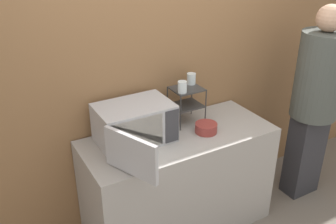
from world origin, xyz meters
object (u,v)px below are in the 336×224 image
glass_front_left (182,87)px  person (315,97)px  bowl (206,128)px  dish_rack (187,98)px  glass_back_right (191,79)px  microwave (134,125)px

glass_front_left → person: bearing=-13.6°
bowl → dish_rack: bearing=100.7°
dish_rack → bowl: dish_rack is taller
bowl → person: bearing=-6.3°
glass_back_right → bowl: 0.43m
microwave → person: person is taller
glass_front_left → dish_rack: bearing=35.9°
glass_back_right → person: person is taller
dish_rack → bowl: 0.30m
microwave → person: (1.65, -0.26, -0.04)m
microwave → bowl: (0.56, -0.14, -0.11)m
glass_front_left → bowl: glass_front_left is taller
microwave → glass_back_right: (0.59, 0.15, 0.20)m
dish_rack → glass_front_left: (-0.08, -0.06, 0.13)m
microwave → glass_front_left: 0.48m
dish_rack → bowl: (0.04, -0.23, -0.18)m
glass_back_right → person: (1.06, -0.41, -0.24)m
glass_front_left → microwave: bearing=-175.9°
dish_rack → glass_back_right: size_ratio=3.33×
bowl → person: size_ratio=0.10×
glass_front_left → glass_back_right: bearing=36.3°
glass_back_right → bowl: glass_back_right is taller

